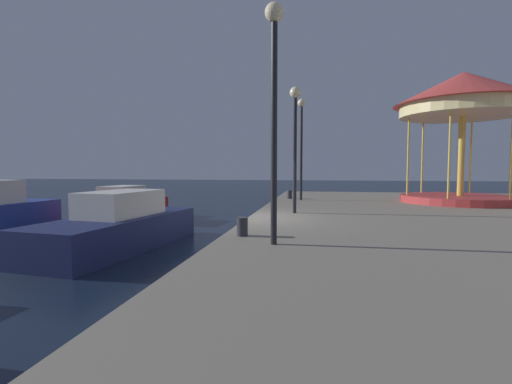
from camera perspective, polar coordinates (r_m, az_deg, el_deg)
The scene contains 9 objects.
ground_plane at distance 11.12m, azimuth -1.18°, elevation -8.00°, with size 120.00×120.00×0.00m, color black.
motorboat_red at distance 16.89m, azimuth -19.46°, elevation -2.20°, with size 2.13×4.19×1.51m.
motorboat_navy at distance 11.08m, azimuth -20.54°, elevation -5.07°, with size 2.63×5.70×1.61m.
carousel at distance 18.02m, azimuth 29.42°, elevation 11.59°, with size 5.55×5.55×5.47m.
lamp_post_near_edge at distance 7.14m, azimuth 2.84°, elevation 16.68°, with size 0.36×0.36×4.50m.
lamp_post_mid_promenade at distance 12.06m, azimuth 6.07°, elevation 10.06°, with size 0.36×0.36×4.06m.
lamp_post_far_end at distance 17.11m, azimuth 7.05°, elevation 9.25°, with size 0.36×0.36×4.61m.
bollard_north at distance 17.78m, azimuth 5.22°, elevation -0.37°, with size 0.24×0.24×0.40m, color #2D2D33.
bollard_center at distance 7.93m, azimuth -2.15°, elevation -5.39°, with size 0.24×0.24×0.40m, color #2D2D33.
Camera 1 is at (2.05, -10.70, 2.25)m, focal length 25.80 mm.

